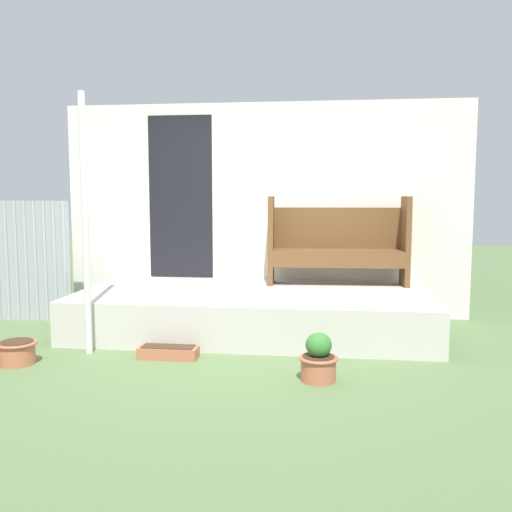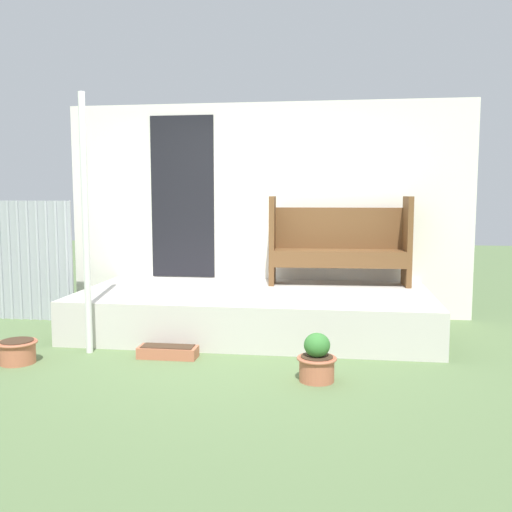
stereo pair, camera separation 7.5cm
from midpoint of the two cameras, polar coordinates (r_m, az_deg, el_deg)
name	(u,v)px [view 1 (the left image)]	position (r m, az deg, el deg)	size (l,w,h in m)	color
ground_plane	(224,354)	(5.46, -3.63, -9.76)	(24.00, 24.00, 0.00)	#5B7547
porch_slab	(254,311)	(6.24, -0.57, -5.56)	(3.77, 1.81, 0.45)	beige
house_wall	(260,210)	(7.04, 0.12, 4.66)	(4.97, 0.08, 2.60)	white
support_post	(85,225)	(5.52, -17.08, 2.95)	(0.06, 0.06, 2.42)	white
bench	(337,241)	(6.68, 7.83, 1.51)	(1.62, 0.48, 1.02)	brown
flower_pot_left	(17,351)	(5.55, -23.14, -8.77)	(0.35, 0.35, 0.21)	#B76647
flower_pot_middle	(318,360)	(4.69, 5.81, -10.30)	(0.32, 0.32, 0.39)	#B76647
planter_box_rect	(168,352)	(5.37, -9.16, -9.47)	(0.55, 0.20, 0.11)	#B76647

